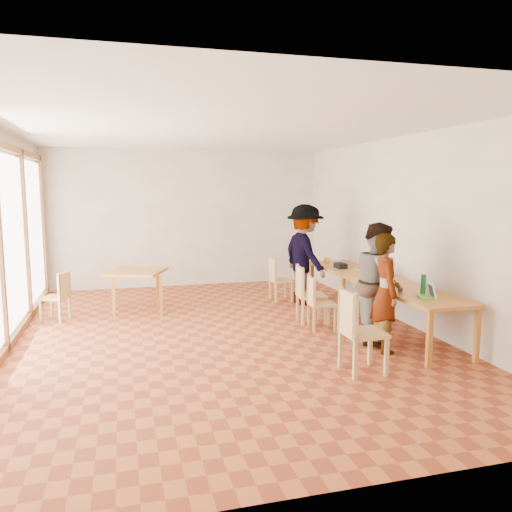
% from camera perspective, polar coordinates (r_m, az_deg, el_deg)
% --- Properties ---
extents(ground, '(8.00, 8.00, 0.00)m').
position_cam_1_polar(ground, '(7.53, -3.84, -9.01)').
color(ground, '#AC5429').
rests_on(ground, ground).
extents(wall_back, '(6.00, 0.10, 3.00)m').
position_cam_1_polar(wall_back, '(11.18, -7.93, 4.27)').
color(wall_back, silver).
rests_on(wall_back, ground).
extents(wall_front, '(6.00, 0.10, 3.00)m').
position_cam_1_polar(wall_front, '(3.44, 9.07, -3.69)').
color(wall_front, silver).
rests_on(wall_front, ground).
extents(wall_right, '(0.10, 8.00, 3.00)m').
position_cam_1_polar(wall_right, '(8.35, 16.71, 2.83)').
color(wall_right, silver).
rests_on(wall_right, ground).
extents(ceiling, '(6.00, 8.00, 0.04)m').
position_cam_1_polar(ceiling, '(7.26, -4.07, 14.45)').
color(ceiling, white).
rests_on(ceiling, wall_back).
extents(communal_table, '(0.80, 4.00, 0.75)m').
position_cam_1_polar(communal_table, '(8.17, 13.65, -2.81)').
color(communal_table, '#C1812A').
rests_on(communal_table, ground).
extents(side_table, '(0.90, 0.90, 0.75)m').
position_cam_1_polar(side_table, '(8.96, -13.53, -2.10)').
color(side_table, '#C1812A').
rests_on(side_table, ground).
extents(chair_near, '(0.47, 0.47, 0.53)m').
position_cam_1_polar(chair_near, '(6.01, 11.31, -7.46)').
color(chair_near, tan).
rests_on(chair_near, ground).
extents(chair_mid, '(0.48, 0.48, 0.50)m').
position_cam_1_polar(chair_mid, '(8.09, 5.68, -3.68)').
color(chair_mid, tan).
rests_on(chair_mid, ground).
extents(chair_far, '(0.42, 0.42, 0.44)m').
position_cam_1_polar(chair_far, '(7.76, 6.92, -4.68)').
color(chair_far, tan).
rests_on(chair_far, ground).
extents(chair_empty, '(0.41, 0.41, 0.44)m').
position_cam_1_polar(chair_empty, '(9.64, 2.39, -2.18)').
color(chair_empty, tan).
rests_on(chair_empty, ground).
extents(chair_spare, '(0.49, 0.49, 0.43)m').
position_cam_1_polar(chair_spare, '(8.80, -21.54, -3.75)').
color(chair_spare, tan).
rests_on(chair_spare, ground).
extents(person_near, '(0.52, 0.66, 1.59)m').
position_cam_1_polar(person_near, '(6.87, 14.63, -4.08)').
color(person_near, gray).
rests_on(person_near, ground).
extents(person_mid, '(0.92, 1.01, 1.70)m').
position_cam_1_polar(person_mid, '(7.25, 13.83, -2.96)').
color(person_mid, gray).
rests_on(person_mid, ground).
extents(person_far, '(0.87, 1.30, 1.87)m').
position_cam_1_polar(person_far, '(9.36, 5.59, 0.17)').
color(person_far, gray).
rests_on(person_far, ground).
extents(laptop_near, '(0.26, 0.28, 0.20)m').
position_cam_1_polar(laptop_near, '(6.91, 19.12, -4.09)').
color(laptop_near, '#55CB37').
rests_on(laptop_near, communal_table).
extents(laptop_mid, '(0.27, 0.30, 0.22)m').
position_cam_1_polar(laptop_mid, '(8.33, 13.68, -1.85)').
color(laptop_mid, '#55CB37').
rests_on(laptop_mid, communal_table).
extents(laptop_far, '(0.28, 0.29, 0.21)m').
position_cam_1_polar(laptop_far, '(8.76, 12.16, -1.36)').
color(laptop_far, '#55CB37').
rests_on(laptop_far, communal_table).
extents(yellow_mug, '(0.16, 0.16, 0.10)m').
position_cam_1_polar(yellow_mug, '(9.59, 8.13, -0.51)').
color(yellow_mug, yellow).
rests_on(yellow_mug, communal_table).
extents(green_bottle, '(0.07, 0.07, 0.28)m').
position_cam_1_polar(green_bottle, '(7.06, 18.57, -3.11)').
color(green_bottle, '#10622F').
rests_on(green_bottle, communal_table).
extents(clear_glass, '(0.07, 0.07, 0.09)m').
position_cam_1_polar(clear_glass, '(7.56, 13.94, -2.97)').
color(clear_glass, silver).
rests_on(clear_glass, communal_table).
extents(condiment_cup, '(0.08, 0.08, 0.06)m').
position_cam_1_polar(condiment_cup, '(8.49, 14.60, -1.92)').
color(condiment_cup, white).
rests_on(condiment_cup, communal_table).
extents(pink_phone, '(0.05, 0.10, 0.01)m').
position_cam_1_polar(pink_phone, '(9.09, 11.69, -1.33)').
color(pink_phone, '#D83374').
rests_on(pink_phone, communal_table).
extents(black_pouch, '(0.16, 0.26, 0.09)m').
position_cam_1_polar(black_pouch, '(9.04, 9.64, -1.09)').
color(black_pouch, black).
rests_on(black_pouch, communal_table).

